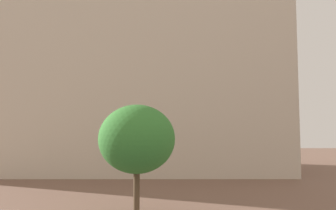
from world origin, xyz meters
name	(u,v)px	position (x,y,z in m)	size (l,w,h in m)	color
landmark_building	(131,55)	(-3.38, 30.16, 11.35)	(29.21, 13.67, 37.91)	beige
tree_curb_far	(137,139)	(-0.94, 12.10, 3.38)	(3.34, 3.34, 4.89)	brown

